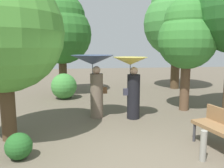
# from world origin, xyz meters

# --- Properties ---
(ground_plane) EXTENTS (40.00, 40.00, 0.00)m
(ground_plane) POSITION_xyz_m (0.00, 0.00, 0.00)
(ground_plane) COLOR brown
(person_left) EXTENTS (1.29, 1.29, 1.91)m
(person_left) POSITION_xyz_m (-0.62, 3.14, 1.44)
(person_left) COLOR #6B5B4C
(person_left) RESTS_ON ground
(person_right) EXTENTS (1.01, 1.01, 1.85)m
(person_right) POSITION_xyz_m (0.48, 2.88, 1.25)
(person_right) COLOR black
(person_right) RESTS_ON ground
(tree_near_left) EXTENTS (2.68, 2.68, 4.20)m
(tree_near_left) POSITION_xyz_m (-2.69, 1.70, 2.68)
(tree_near_left) COLOR #4C3823
(tree_near_left) RESTS_ON ground
(tree_mid_left) EXTENTS (2.67, 2.67, 4.51)m
(tree_mid_left) POSITION_xyz_m (-1.79, 7.05, 2.95)
(tree_mid_left) COLOR #4C3823
(tree_mid_left) RESTS_ON ground
(tree_mid_right) EXTENTS (3.35, 3.35, 5.55)m
(tree_mid_right) POSITION_xyz_m (3.89, 7.65, 3.60)
(tree_mid_right) COLOR #4C3823
(tree_mid_right) RESTS_ON ground
(tree_far_back) EXTENTS (1.93, 1.93, 3.78)m
(tree_far_back) POSITION_xyz_m (2.49, 3.57, 2.56)
(tree_far_back) COLOR brown
(tree_far_back) RESTS_ON ground
(bush_path_left) EXTENTS (1.07, 1.07, 1.07)m
(bush_path_left) POSITION_xyz_m (-1.70, 5.95, 0.53)
(bush_path_left) COLOR #428C3D
(bush_path_left) RESTS_ON ground
(bush_path_right) EXTENTS (0.52, 0.52, 0.52)m
(bush_path_right) POSITION_xyz_m (-2.24, 0.66, 0.26)
(bush_path_right) COLOR #235B23
(bush_path_right) RESTS_ON ground
(path_marker_post) EXTENTS (0.12, 0.12, 0.60)m
(path_marker_post) POSITION_xyz_m (1.23, 0.08, 0.30)
(path_marker_post) COLOR gray
(path_marker_post) RESTS_ON ground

